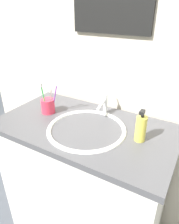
% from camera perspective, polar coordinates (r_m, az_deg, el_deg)
% --- Properties ---
extents(tiled_wall_back, '(2.19, 0.04, 2.40)m').
position_cam_1_polar(tiled_wall_back, '(1.30, 5.95, 13.85)').
color(tiled_wall_back, beige).
rests_on(tiled_wall_back, ground).
extents(vanity_counter, '(0.99, 0.55, 0.91)m').
position_cam_1_polar(vanity_counter, '(1.43, -1.21, -19.34)').
color(vanity_counter, silver).
rests_on(vanity_counter, ground).
extents(sink_basin, '(0.42, 0.42, 0.12)m').
position_cam_1_polar(sink_basin, '(1.13, -0.77, -6.45)').
color(sink_basin, white).
rests_on(sink_basin, vanity_counter).
extents(faucet, '(0.02, 0.14, 0.13)m').
position_cam_1_polar(faucet, '(1.24, 4.08, 2.35)').
color(faucet, silver).
rests_on(faucet, sink_basin).
extents(toothbrush_cup, '(0.08, 0.08, 0.09)m').
position_cam_1_polar(toothbrush_cup, '(1.29, -11.34, 1.65)').
color(toothbrush_cup, '#D8334C').
rests_on(toothbrush_cup, vanity_counter).
extents(toothbrush_white, '(0.03, 0.03, 0.19)m').
position_cam_1_polar(toothbrush_white, '(1.25, -10.54, 4.57)').
color(toothbrush_white, white).
rests_on(toothbrush_white, toothbrush_cup).
extents(toothbrush_purple, '(0.06, 0.02, 0.20)m').
position_cam_1_polar(toothbrush_purple, '(1.24, -9.47, 4.51)').
color(toothbrush_purple, purple).
rests_on(toothbrush_purple, toothbrush_cup).
extents(toothbrush_green, '(0.01, 0.03, 0.20)m').
position_cam_1_polar(toothbrush_green, '(1.24, -12.53, 4.15)').
color(toothbrush_green, green).
rests_on(toothbrush_green, toothbrush_cup).
extents(soap_dispenser, '(0.05, 0.06, 0.17)m').
position_cam_1_polar(soap_dispenser, '(1.02, 13.90, -4.32)').
color(soap_dispenser, '#DBCC4C').
rests_on(soap_dispenser, vanity_counter).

